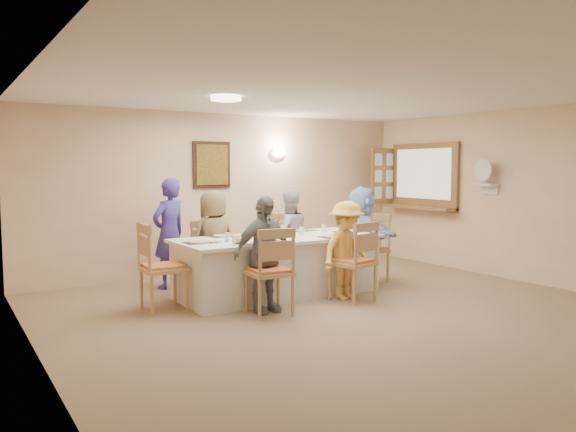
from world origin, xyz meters
TOP-DOWN VIEW (x-y plane):
  - ground at (0.00, 0.00)m, footprint 7.00×7.00m
  - room_walls at (0.00, 0.00)m, footprint 7.00×7.00m
  - wall_picture at (-0.30, 3.46)m, footprint 0.62×0.05m
  - wall_sconce at (0.90, 3.44)m, footprint 0.26×0.09m
  - ceiling_light at (-1.00, 1.50)m, footprint 0.36×0.36m
  - serving_hatch at (3.21, 2.40)m, footprint 0.06×1.50m
  - hatch_sill at (3.09, 2.40)m, footprint 0.30×1.50m
  - shutter_door at (2.95, 3.16)m, footprint 0.55×0.04m
  - fan_shelf at (3.13, 1.05)m, footprint 0.22×0.36m
  - desk_fan at (3.10, 1.05)m, footprint 0.30×0.30m
  - dining_table at (-0.20, 1.64)m, footprint 2.68×1.13m
  - chair_back_left at (-0.80, 2.44)m, footprint 0.45×0.45m
  - chair_back_right at (0.40, 2.44)m, footprint 0.52×0.52m
  - chair_front_left at (-0.80, 0.84)m, footprint 0.54×0.54m
  - chair_front_right at (0.40, 0.84)m, footprint 0.56×0.56m
  - chair_left_end at (-1.75, 1.64)m, footprint 0.51×0.51m
  - chair_right_end at (1.35, 1.64)m, footprint 0.57×0.57m
  - diner_back_left at (-0.80, 2.32)m, footprint 0.76×0.58m
  - diner_back_right at (0.40, 2.32)m, footprint 0.83×0.74m
  - diner_front_left at (-0.80, 0.96)m, footprint 0.84×0.46m
  - diner_front_right at (0.40, 0.96)m, footprint 0.97×0.76m
  - diner_right_end at (1.22, 1.64)m, footprint 1.45×0.91m
  - caregiver at (-1.25, 2.79)m, footprint 0.81×0.75m
  - placemat_fl at (-0.80, 1.22)m, footprint 0.37×0.27m
  - plate_fl at (-0.80, 1.22)m, footprint 0.23×0.23m
  - napkin_fl at (-0.62, 1.17)m, footprint 0.13×0.13m
  - placemat_fr at (0.40, 1.22)m, footprint 0.36×0.27m
  - plate_fr at (0.40, 1.22)m, footprint 0.25×0.25m
  - napkin_fr at (0.58, 1.17)m, footprint 0.15×0.15m
  - placemat_bl at (-0.80, 2.06)m, footprint 0.32×0.24m
  - plate_bl at (-0.80, 2.06)m, footprint 0.24×0.24m
  - napkin_bl at (-0.62, 2.01)m, footprint 0.13×0.13m
  - placemat_br at (0.40, 2.06)m, footprint 0.34×0.25m
  - plate_br at (0.40, 2.06)m, footprint 0.24×0.24m
  - napkin_br at (0.58, 2.01)m, footprint 0.14×0.14m
  - placemat_le at (-1.30, 1.64)m, footprint 0.35×0.26m
  - plate_le at (-1.30, 1.64)m, footprint 0.26×0.26m
  - napkin_le at (-1.12, 1.59)m, footprint 0.13×0.13m
  - placemat_re at (0.92, 1.64)m, footprint 0.32×0.24m
  - plate_re at (0.92, 1.64)m, footprint 0.23×0.23m
  - napkin_re at (1.10, 1.59)m, footprint 0.15×0.15m
  - teacup_a at (-0.97, 1.33)m, footprint 0.18×0.18m
  - teacup_b at (0.21, 2.17)m, footprint 0.13×0.13m
  - bowl_a at (-0.46, 1.38)m, footprint 0.36×0.36m
  - bowl_b at (0.12, 1.89)m, footprint 0.24×0.24m
  - condiment_ketchup at (-0.26, 1.66)m, footprint 0.14×0.14m
  - condiment_brown at (-0.17, 1.70)m, footprint 0.17×0.17m
  - condiment_malt at (-0.06, 1.61)m, footprint 0.16×0.16m
  - drinking_glass at (-0.35, 1.69)m, footprint 0.07×0.07m

SIDE VIEW (x-z plane):
  - ground at x=0.00m, z-range 0.00..0.00m
  - dining_table at x=-0.20m, z-range 0.00..0.76m
  - chair_back_left at x=-0.80m, z-range 0.00..0.93m
  - chair_back_right at x=0.40m, z-range 0.00..0.98m
  - chair_right_end at x=1.35m, z-range 0.00..1.00m
  - chair_front_left at x=-0.80m, z-range 0.00..1.01m
  - chair_front_right at x=0.40m, z-range 0.00..1.01m
  - chair_left_end at x=-1.75m, z-range 0.00..1.04m
  - diner_front_right at x=0.40m, z-range 0.00..1.24m
  - diner_back_right at x=0.40m, z-range 0.00..1.34m
  - diner_front_left at x=-0.80m, z-range 0.00..1.34m
  - diner_back_left at x=-0.80m, z-range 0.00..1.36m
  - diner_right_end at x=1.22m, z-range 0.00..1.39m
  - caregiver at x=-1.25m, z-range 0.00..1.52m
  - placemat_fl at x=-0.80m, z-range 0.76..0.77m
  - placemat_fr at x=0.40m, z-range 0.76..0.77m
  - placemat_bl at x=-0.80m, z-range 0.76..0.77m
  - placemat_br at x=0.40m, z-range 0.76..0.77m
  - placemat_le at x=-1.30m, z-range 0.76..0.77m
  - placemat_re at x=0.92m, z-range 0.76..0.77m
  - napkin_fl at x=-0.62m, z-range 0.77..0.77m
  - napkin_fr at x=0.58m, z-range 0.77..0.77m
  - napkin_bl at x=-0.62m, z-range 0.77..0.77m
  - napkin_br at x=0.58m, z-range 0.77..0.77m
  - napkin_le at x=-1.12m, z-range 0.77..0.77m
  - napkin_re at x=1.10m, z-range 0.77..0.77m
  - plate_fl at x=-0.80m, z-range 0.77..0.78m
  - plate_fr at x=0.40m, z-range 0.77..0.78m
  - plate_bl at x=-0.80m, z-range 0.77..0.78m
  - plate_br at x=0.40m, z-range 0.77..0.78m
  - plate_le at x=-1.30m, z-range 0.76..0.78m
  - plate_re at x=0.92m, z-range 0.77..0.78m
  - bowl_a at x=-0.46m, z-range 0.76..0.81m
  - bowl_b at x=0.12m, z-range 0.76..0.82m
  - teacup_a at x=-0.97m, z-range 0.76..0.85m
  - teacup_b at x=0.21m, z-range 0.76..0.85m
  - drinking_glass at x=-0.35m, z-range 0.76..0.87m
  - condiment_malt at x=-0.06m, z-range 0.76..0.92m
  - condiment_brown at x=-0.17m, z-range 0.76..0.97m
  - condiment_ketchup at x=-0.26m, z-range 0.76..1.00m
  - hatch_sill at x=3.09m, z-range 0.95..1.00m
  - fan_shelf at x=3.13m, z-range 1.39..1.41m
  - serving_hatch at x=3.21m, z-range 0.92..2.08m
  - shutter_door at x=2.95m, z-range 1.00..2.00m
  - room_walls at x=0.00m, z-range -1.99..5.01m
  - desk_fan at x=3.10m, z-range 1.41..1.69m
  - wall_picture at x=-0.30m, z-range 1.34..2.06m
  - wall_sconce at x=0.90m, z-range 1.81..1.99m
  - ceiling_light at x=-1.00m, z-range 2.45..2.50m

